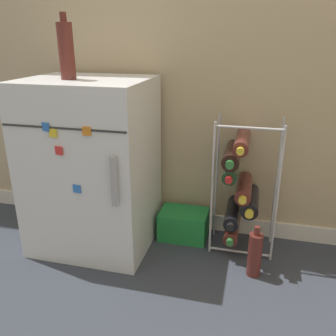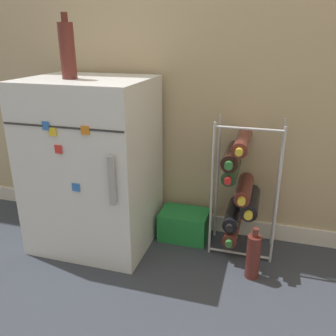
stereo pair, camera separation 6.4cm
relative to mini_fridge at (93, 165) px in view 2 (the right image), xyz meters
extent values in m
plane|color=#333842|center=(0.49, -0.28, -0.42)|extent=(14.00, 14.00, 0.00)
cube|color=silver|center=(0.49, 0.26, -0.38)|extent=(6.93, 0.01, 0.09)
cube|color=silver|center=(0.00, 0.00, 0.00)|extent=(0.58, 0.48, 0.85)
cube|color=#2D2D2D|center=(0.00, -0.24, 0.25)|extent=(0.57, 0.00, 0.01)
cube|color=#9E9EA3|center=(0.23, -0.26, 0.04)|extent=(0.02, 0.02, 0.22)
cube|color=blue|center=(0.04, -0.25, -0.01)|extent=(0.04, 0.01, 0.04)
cube|color=blue|center=(-0.07, -0.25, 0.25)|extent=(0.04, 0.01, 0.04)
cube|color=yellow|center=(-0.04, -0.25, 0.23)|extent=(0.04, 0.01, 0.04)
cube|color=orange|center=(0.11, -0.25, 0.25)|extent=(0.04, 0.01, 0.04)
cube|color=red|center=(-0.02, -0.25, 0.15)|extent=(0.04, 0.01, 0.04)
cylinder|color=#B2B2B7|center=(0.60, 0.04, -0.09)|extent=(0.01, 0.01, 0.67)
cylinder|color=#B2B2B7|center=(0.90, 0.04, -0.09)|extent=(0.01, 0.01, 0.67)
cylinder|color=#B2B2B7|center=(0.60, 0.21, -0.09)|extent=(0.01, 0.01, 0.67)
cylinder|color=#B2B2B7|center=(0.90, 0.21, -0.09)|extent=(0.01, 0.01, 0.67)
cylinder|color=#B2B2B7|center=(0.75, 0.04, -0.40)|extent=(0.30, 0.01, 0.01)
cylinder|color=#B2B2B7|center=(0.75, 0.04, 0.23)|extent=(0.30, 0.01, 0.01)
cylinder|color=#56231E|center=(0.70, 0.12, -0.32)|extent=(0.07, 0.28, 0.07)
cylinder|color=#2D7033|center=(0.70, -0.03, -0.32)|extent=(0.03, 0.02, 0.03)
cylinder|color=black|center=(0.70, 0.12, -0.23)|extent=(0.07, 0.27, 0.07)
cylinder|color=black|center=(0.70, -0.02, -0.23)|extent=(0.04, 0.02, 0.04)
cylinder|color=black|center=(0.78, 0.12, -0.16)|extent=(0.08, 0.25, 0.08)
cylinder|color=gold|center=(0.78, -0.02, -0.16)|extent=(0.04, 0.02, 0.04)
cylinder|color=#56231E|center=(0.74, 0.12, -0.09)|extent=(0.08, 0.26, 0.08)
cylinder|color=gold|center=(0.74, -0.02, -0.09)|extent=(0.04, 0.02, 0.04)
cylinder|color=#19381E|center=(0.67, 0.12, 0.00)|extent=(0.07, 0.25, 0.07)
cylinder|color=red|center=(0.67, -0.01, 0.00)|extent=(0.03, 0.02, 0.03)
cylinder|color=black|center=(0.67, 0.12, 0.07)|extent=(0.08, 0.26, 0.08)
cylinder|color=#2D7033|center=(0.67, -0.02, 0.07)|extent=(0.04, 0.02, 0.04)
cylinder|color=#56231E|center=(0.72, 0.12, 0.15)|extent=(0.07, 0.31, 0.07)
cylinder|color=gold|center=(0.72, -0.04, 0.15)|extent=(0.03, 0.02, 0.03)
cube|color=#1E7F38|center=(0.44, 0.14, -0.35)|extent=(0.25, 0.18, 0.15)
cylinder|color=#56231E|center=(-0.05, -0.05, 0.54)|extent=(0.07, 0.07, 0.24)
cylinder|color=#56231E|center=(-0.05, -0.05, 0.68)|extent=(0.03, 0.03, 0.04)
cylinder|color=#56231E|center=(0.82, -0.10, -0.32)|extent=(0.06, 0.06, 0.21)
cylinder|color=#56231E|center=(0.82, -0.10, -0.20)|extent=(0.03, 0.03, 0.04)
camera|label=1|loc=(0.77, -1.51, 0.61)|focal=38.00mm
camera|label=2|loc=(0.83, -1.50, 0.61)|focal=38.00mm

